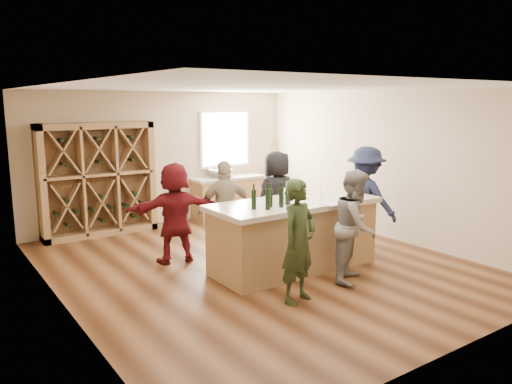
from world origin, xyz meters
TOP-DOWN VIEW (x-y plane):
  - floor at (0.00, 0.00)m, footprint 6.00×7.00m
  - ceiling at (0.00, 0.00)m, footprint 6.00×7.00m
  - wall_back at (0.00, 3.55)m, footprint 6.00×0.10m
  - wall_front at (0.00, -3.55)m, footprint 6.00×0.10m
  - wall_left at (-3.05, 0.00)m, footprint 0.10×7.00m
  - wall_right at (3.05, 0.00)m, footprint 0.10×7.00m
  - window_frame at (1.50, 3.47)m, footprint 1.30×0.06m
  - window_pane at (1.50, 3.44)m, footprint 1.18×0.01m
  - wine_rack at (-1.50, 3.27)m, footprint 2.20×0.45m
  - back_counter_base at (1.40, 3.20)m, footprint 1.60×0.58m
  - back_counter_top at (1.40, 3.20)m, footprint 1.70×0.62m
  - sink at (1.20, 3.20)m, footprint 0.54×0.54m
  - faucet at (1.20, 3.38)m, footprint 0.02×0.02m
  - tasting_counter_base at (0.36, -0.47)m, footprint 2.60×1.00m
  - tasting_counter_top at (0.36, -0.47)m, footprint 2.72×1.12m
  - wine_bottle_a at (-0.49, -0.60)m, footprint 0.09×0.09m
  - wine_bottle_b at (-0.33, -0.72)m, footprint 0.09×0.09m
  - wine_bottle_c at (-0.20, -0.60)m, footprint 0.07×0.07m
  - wine_bottle_d at (-0.08, -0.70)m, footprint 0.09×0.09m
  - wine_bottle_e at (0.12, -0.60)m, footprint 0.11×0.11m
  - wine_glass_a at (0.07, -0.91)m, footprint 0.08×0.08m
  - wine_glass_b at (0.55, -0.91)m, footprint 0.07×0.07m
  - wine_glass_c at (1.07, -0.87)m, footprint 0.06×0.06m
  - wine_glass_d at (0.82, -0.58)m, footprint 0.07×0.07m
  - wine_glass_e at (1.35, -0.68)m, footprint 0.08×0.08m
  - tasting_menu_a at (0.06, -0.83)m, footprint 0.23×0.31m
  - tasting_menu_b at (0.65, -0.91)m, footprint 0.29×0.36m
  - tasting_menu_c at (1.21, -0.87)m, footprint 0.27×0.33m
  - person_near_left at (-0.42, -1.52)m, footprint 0.69×0.58m
  - person_near_right at (0.75, -1.39)m, footprint 0.91×0.80m
  - person_server at (2.06, -0.35)m, footprint 0.72×1.25m
  - person_far_mid at (-0.15, 0.73)m, footprint 1.04×0.70m
  - person_far_right at (0.98, 0.80)m, footprint 0.86×0.58m
  - person_far_left at (-1.02, 0.89)m, footprint 1.60×0.83m
  - wine_glass_f at (0.31, -0.27)m, footprint 0.07×0.07m

SIDE VIEW (x-z plane):
  - floor at x=0.00m, z-range -0.10..0.00m
  - back_counter_base at x=1.40m, z-range 0.00..0.86m
  - tasting_counter_base at x=0.36m, z-range 0.00..1.00m
  - person_far_mid at x=-0.15m, z-range 0.00..1.63m
  - person_near_left at x=-0.42m, z-range 0.00..1.63m
  - person_near_right at x=0.75m, z-range 0.00..1.64m
  - person_far_left at x=-1.02m, z-range 0.00..1.65m
  - person_far_right at x=0.98m, z-range 0.00..1.72m
  - back_counter_top at x=1.40m, z-range 0.86..0.92m
  - person_server at x=2.06m, z-range 0.00..1.83m
  - sink at x=1.20m, z-range 0.92..1.11m
  - tasting_counter_top at x=0.36m, z-range 1.00..1.08m
  - faucet at x=1.20m, z-range 0.92..1.22m
  - tasting_menu_a at x=0.06m, z-range 1.08..1.08m
  - tasting_menu_b at x=0.65m, z-range 1.08..1.08m
  - tasting_menu_c at x=1.21m, z-range 1.08..1.08m
  - wine_rack at x=-1.50m, z-range 0.00..2.20m
  - wine_glass_b at x=0.55m, z-range 1.08..1.25m
  - wine_glass_c at x=1.07m, z-range 1.08..1.25m
  - wine_glass_d at x=0.82m, z-range 1.08..1.25m
  - wine_glass_e at x=1.35m, z-range 1.08..1.26m
  - wine_glass_f at x=0.31m, z-range 1.08..1.26m
  - wine_glass_a at x=0.07m, z-range 1.08..1.26m
  - wine_bottle_c at x=-0.20m, z-range 1.08..1.35m
  - wine_bottle_a at x=-0.49m, z-range 1.08..1.37m
  - wine_bottle_d at x=-0.08m, z-range 1.08..1.37m
  - wine_bottle_b at x=-0.33m, z-range 1.08..1.38m
  - wine_bottle_e at x=0.12m, z-range 1.08..1.41m
  - wall_back at x=0.00m, z-range 0.00..2.80m
  - wall_front at x=0.00m, z-range 0.00..2.80m
  - wall_left at x=-3.05m, z-range 0.00..2.80m
  - wall_right at x=3.05m, z-range 0.00..2.80m
  - window_frame at x=1.50m, z-range 1.10..2.40m
  - window_pane at x=1.50m, z-range 1.16..2.34m
  - ceiling at x=0.00m, z-range 2.80..2.90m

